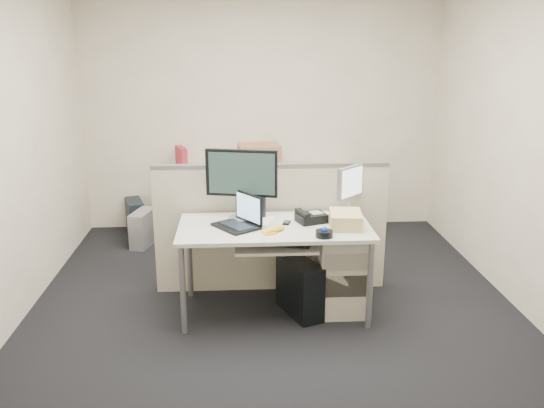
{
  "coord_description": "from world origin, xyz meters",
  "views": [
    {
      "loc": [
        -0.28,
        -4.26,
        2.15
      ],
      "look_at": [
        -0.01,
        0.15,
        0.86
      ],
      "focal_mm": 38.0,
      "sensor_mm": 36.0,
      "label": 1
    }
  ],
  "objects": [
    {
      "name": "banana",
      "position": [
        0.0,
        -0.15,
        0.75
      ],
      "size": [
        0.18,
        0.16,
        0.04
      ],
      "primitive_type": "ellipsoid",
      "rotation": [
        0.0,
        0.0,
        0.68
      ],
      "color": "yellow",
      "rests_on": "desk"
    },
    {
      "name": "floor",
      "position": [
        0.0,
        0.0,
        -0.01
      ],
      "size": [
        4.0,
        4.5,
        0.01
      ],
      "primitive_type": "cube",
      "color": "black",
      "rests_on": "ground"
    },
    {
      "name": "drawer_pedestal",
      "position": [
        0.55,
        0.05,
        0.33
      ],
      "size": [
        0.4,
        0.55,
        0.65
      ],
      "primitive_type": "cube",
      "color": "beige",
      "rests_on": "floor"
    },
    {
      "name": "wall_back",
      "position": [
        0.0,
        2.25,
        1.35
      ],
      "size": [
        4.0,
        0.02,
        2.7
      ],
      "primitive_type": "cube",
      "color": "silver",
      "rests_on": "ground"
    },
    {
      "name": "wall_left",
      "position": [
        -2.0,
        0.0,
        1.35
      ],
      "size": [
        0.02,
        4.5,
        2.7
      ],
      "primitive_type": "cube",
      "color": "silver",
      "rests_on": "ground"
    },
    {
      "name": "back_counter",
      "position": [
        0.0,
        1.93,
        0.36
      ],
      "size": [
        2.0,
        0.6,
        0.72
      ],
      "primitive_type": "cube",
      "color": "beige",
      "rests_on": "floor"
    },
    {
      "name": "wall_front",
      "position": [
        0.0,
        -2.25,
        1.35
      ],
      "size": [
        4.0,
        0.02,
        2.7
      ],
      "primitive_type": "cube",
      "color": "silver",
      "rests_on": "ground"
    },
    {
      "name": "laptop",
      "position": [
        -0.3,
        -0.02,
        0.86
      ],
      "size": [
        0.4,
        0.42,
        0.25
      ],
      "primitive_type": "cube",
      "rotation": [
        0.0,
        0.0,
        -0.95
      ],
      "color": "black",
      "rests_on": "desk"
    },
    {
      "name": "keyboard_tray",
      "position": [
        0.0,
        -0.18,
        0.62
      ],
      "size": [
        0.62,
        0.32,
        0.02
      ],
      "primitive_type": "cube",
      "color": "silver",
      "rests_on": "desk"
    },
    {
      "name": "pc_tower_desk",
      "position": [
        0.2,
        -0.05,
        0.22
      ],
      "size": [
        0.36,
        0.52,
        0.45
      ],
      "primitive_type": "cube",
      "rotation": [
        0.0,
        0.0,
        0.39
      ],
      "color": "black",
      "rests_on": "floor"
    },
    {
      "name": "monitor_small",
      "position": [
        0.65,
        0.32,
        0.93
      ],
      "size": [
        0.34,
        0.34,
        0.39
      ],
      "primitive_type": "cube",
      "rotation": [
        0.0,
        0.0,
        0.78
      ],
      "color": "#B7B7BC",
      "rests_on": "desk"
    },
    {
      "name": "red_binder",
      "position": [
        -0.9,
        2.03,
        0.85
      ],
      "size": [
        0.16,
        0.29,
        0.26
      ],
      "primitive_type": "cube",
      "rotation": [
        0.0,
        0.0,
        0.35
      ],
      "color": "#A62132",
      "rests_on": "back_counter"
    },
    {
      "name": "keyboard",
      "position": [
        0.05,
        -0.14,
        0.64
      ],
      "size": [
        0.45,
        0.26,
        0.02
      ],
      "primitive_type": "cube",
      "rotation": [
        0.0,
        0.0,
        -0.27
      ],
      "color": "black",
      "rests_on": "keyboard_tray"
    },
    {
      "name": "paper_stack",
      "position": [
        -0.12,
        0.12,
        0.74
      ],
      "size": [
        0.28,
        0.31,
        0.01
      ],
      "primitive_type": "cube",
      "rotation": [
        0.0,
        0.0,
        -0.31
      ],
      "color": "white",
      "rests_on": "desk"
    },
    {
      "name": "pc_tower_spare_silver",
      "position": [
        -1.3,
        1.63,
        0.19
      ],
      "size": [
        0.25,
        0.43,
        0.37
      ],
      "primitive_type": "cube",
      "rotation": [
        0.0,
        0.0,
        -0.25
      ],
      "color": "#B7B7BC",
      "rests_on": "floor"
    },
    {
      "name": "desk_phone",
      "position": [
        0.3,
        0.08,
        0.76
      ],
      "size": [
        0.26,
        0.24,
        0.07
      ],
      "primitive_type": "cube",
      "rotation": [
        0.0,
        0.0,
        0.33
      ],
      "color": "black",
      "rests_on": "desk"
    },
    {
      "name": "cellphone",
      "position": [
        0.1,
        0.05,
        0.74
      ],
      "size": [
        0.07,
        0.11,
        0.01
      ],
      "primitive_type": "cube",
      "rotation": [
        0.0,
        0.0,
        -0.28
      ],
      "color": "black",
      "rests_on": "desk"
    },
    {
      "name": "monitor_main",
      "position": [
        -0.25,
        0.18,
        1.02
      ],
      "size": [
        0.61,
        0.34,
        0.58
      ],
      "primitive_type": "cube",
      "rotation": [
        0.0,
        0.0,
        -0.22
      ],
      "color": "black",
      "rests_on": "desk"
    },
    {
      "name": "trackball",
      "position": [
        0.35,
        -0.28,
        0.75
      ],
      "size": [
        0.16,
        0.16,
        0.05
      ],
      "primitive_type": "cylinder",
      "rotation": [
        0.0,
        0.0,
        -0.27
      ],
      "color": "black",
      "rests_on": "desk"
    },
    {
      "name": "cardboard_box_right",
      "position": [
        0.0,
        2.05,
        0.85
      ],
      "size": [
        0.43,
        0.39,
        0.26
      ],
      "primitive_type": "cube",
      "rotation": [
        0.0,
        0.0,
        -0.4
      ],
      "color": "#986647",
      "rests_on": "back_counter"
    },
    {
      "name": "travel_mug",
      "position": [
        -0.1,
        0.22,
        0.82
      ],
      "size": [
        0.1,
        0.1,
        0.19
      ],
      "primitive_type": "cylinder",
      "rotation": [
        0.0,
        0.0,
        -0.17
      ],
      "color": "black",
      "rests_on": "desk"
    },
    {
      "name": "cardboard_box_left",
      "position": [
        -0.05,
        1.81,
        0.88
      ],
      "size": [
        0.47,
        0.37,
        0.32
      ],
      "primitive_type": "cube",
      "rotation": [
        0.0,
        0.0,
        0.11
      ],
      "color": "#986647",
      "rests_on": "back_counter"
    },
    {
      "name": "manila_folders",
      "position": [
        0.55,
        -0.05,
        0.79
      ],
      "size": [
        0.27,
        0.33,
        0.12
      ],
      "primitive_type": "cube",
      "rotation": [
        0.0,
        0.0,
        -0.11
      ],
      "color": "tan",
      "rests_on": "desk"
    },
    {
      "name": "pc_tower_spare_dark",
      "position": [
        -1.45,
        2.03,
        0.19
      ],
      "size": [
        0.28,
        0.44,
        0.38
      ],
      "primitive_type": "cube",
      "rotation": [
        0.0,
        0.0,
        0.31
      ],
      "color": "black",
      "rests_on": "floor"
    },
    {
      "name": "cubicle_partition",
      "position": [
        0.0,
        0.45,
        0.55
      ],
      "size": [
        2.0,
        0.06,
        1.1
      ],
      "primitive_type": "cube",
      "color": "#A9A18C",
      "rests_on": "floor"
    },
    {
      "name": "sticky_pad",
      "position": [
        -0.05,
        -0.18,
        0.74
      ],
      "size": [
        0.11,
        0.11,
        0.01
      ],
      "primitive_type": "cube",
      "rotation": [
        0.0,
        0.0,
        0.37
      ],
      "color": "yellow",
      "rests_on": "desk"
    },
    {
      "name": "desk",
      "position": [
        0.0,
        0.0,
        0.66
      ],
      "size": [
        1.5,
        0.75,
        0.73
      ],
      "color": "silver",
      "rests_on": "floor"
    },
    {
      "name": "wall_right",
      "position": [
        2.0,
        0.0,
        1.35
      ],
      "size": [
        0.02,
        4.5,
        2.7
      ],
      "primitive_type": "cube",
      "color": "silver",
      "rests_on": "ground"
    }
  ]
}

